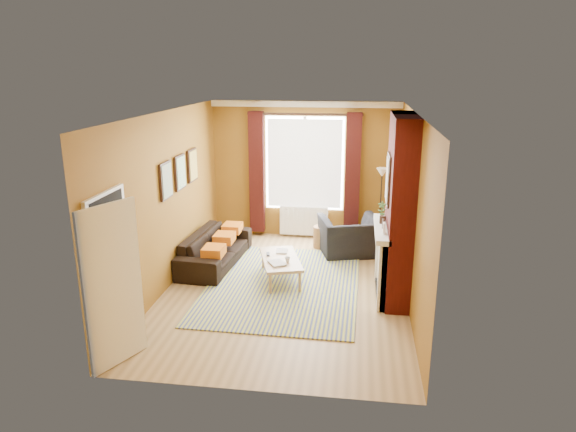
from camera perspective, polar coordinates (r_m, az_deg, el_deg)
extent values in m
plane|color=olive|center=(8.38, -0.24, -8.05)|extent=(5.50, 5.50, 0.00)
cube|color=brown|center=(10.57, 1.87, 5.07)|extent=(3.80, 0.02, 2.80)
cube|color=brown|center=(5.34, -4.47, -6.38)|extent=(3.80, 0.02, 2.80)
cube|color=brown|center=(7.87, 13.57, 0.71)|extent=(0.02, 5.50, 2.80)
cube|color=brown|center=(8.38, -13.22, 1.67)|extent=(0.02, 5.50, 2.80)
cube|color=white|center=(7.66, -0.26, 11.40)|extent=(3.80, 5.50, 0.01)
cube|color=#410D09|center=(7.86, 12.30, 0.76)|extent=(0.35, 1.40, 2.80)
cube|color=white|center=(8.11, 10.56, -4.98)|extent=(0.12, 1.30, 1.10)
cube|color=white|center=(7.93, 10.40, -1.40)|extent=(0.22, 1.40, 0.08)
cube|color=white|center=(7.58, 10.57, -6.77)|extent=(0.16, 0.14, 1.04)
cube|color=white|center=(8.66, 10.27, -3.78)|extent=(0.16, 0.14, 1.04)
cube|color=black|center=(8.15, 10.74, -5.65)|extent=(0.06, 0.80, 0.90)
cube|color=black|center=(8.31, 10.45, -8.33)|extent=(0.20, 1.00, 0.06)
cube|color=white|center=(7.56, 10.62, -1.34)|extent=(0.03, 0.12, 0.16)
cube|color=black|center=(7.80, 10.54, -0.85)|extent=(0.03, 0.10, 0.14)
cylinder|color=black|center=(8.05, 10.47, -0.40)|extent=(0.10, 0.10, 0.12)
cube|color=black|center=(7.74, 11.10, 4.02)|extent=(0.03, 0.60, 0.75)
cube|color=#9F5E35|center=(7.74, 10.95, 4.03)|extent=(0.01, 0.52, 0.66)
cube|color=white|center=(10.35, 1.92, 12.33)|extent=(3.80, 0.08, 0.12)
cube|color=white|center=(10.51, 1.86, 5.84)|extent=(1.60, 0.04, 1.90)
cube|color=white|center=(10.47, 1.84, 5.80)|extent=(1.50, 0.02, 1.80)
cube|color=white|center=(10.49, 1.85, 5.82)|extent=(0.06, 0.04, 1.90)
cube|color=#370F0C|center=(10.61, -3.49, 4.82)|extent=(0.30, 0.16, 2.50)
cube|color=#370F0C|center=(10.40, 7.19, 4.49)|extent=(0.30, 0.16, 2.50)
cylinder|color=black|center=(10.29, 1.86, 11.24)|extent=(2.30, 0.05, 0.05)
cube|color=white|center=(10.73, 1.77, -0.54)|extent=(1.00, 0.10, 0.60)
cube|color=white|center=(10.72, -0.66, -0.54)|extent=(0.04, 0.03, 0.56)
cube|color=white|center=(10.71, -0.08, -0.56)|extent=(0.04, 0.03, 0.56)
cube|color=white|center=(10.69, 0.51, -0.58)|extent=(0.04, 0.03, 0.56)
cube|color=white|center=(10.68, 1.09, -0.61)|extent=(0.04, 0.03, 0.56)
cube|color=white|center=(10.67, 1.68, -0.63)|extent=(0.04, 0.03, 0.56)
cube|color=white|center=(10.66, 2.27, -0.65)|extent=(0.04, 0.03, 0.56)
cube|color=white|center=(10.65, 2.85, -0.68)|extent=(0.04, 0.03, 0.56)
cube|color=white|center=(10.64, 3.44, -0.70)|extent=(0.04, 0.03, 0.56)
cube|color=white|center=(10.63, 4.04, -0.72)|extent=(0.04, 0.03, 0.56)
cube|color=black|center=(8.20, -13.43, 3.85)|extent=(0.04, 0.44, 0.58)
cube|color=orange|center=(8.19, -13.26, 3.85)|extent=(0.01, 0.38, 0.52)
cube|color=black|center=(8.80, -11.92, 4.77)|extent=(0.04, 0.44, 0.58)
cube|color=#37A65A|center=(8.79, -11.77, 4.77)|extent=(0.01, 0.38, 0.52)
cube|color=black|center=(9.40, -10.60, 5.57)|extent=(0.04, 0.44, 0.58)
cube|color=#BB6F2E|center=(9.39, -10.46, 5.57)|extent=(0.01, 0.38, 0.52)
cube|color=white|center=(6.72, -18.99, -6.07)|extent=(0.05, 0.94, 2.06)
cube|color=black|center=(6.71, -18.84, -6.09)|extent=(0.02, 0.80, 1.98)
cube|color=white|center=(6.34, -18.85, -7.41)|extent=(0.37, 0.74, 1.98)
imported|color=#3C6A2F|center=(8.31, 10.42, 0.68)|extent=(0.14, 0.10, 0.27)
cube|color=#BD5A0F|center=(8.73, -8.25, -3.88)|extent=(0.34, 0.40, 0.16)
cube|color=#BD5A0F|center=(9.37, -7.08, -2.42)|extent=(0.34, 0.40, 0.16)
cube|color=#BD5A0F|center=(9.92, -6.20, -1.33)|extent=(0.34, 0.40, 0.16)
cube|color=#32418B|center=(8.51, -0.55, -7.57)|extent=(2.49, 3.42, 0.02)
imported|color=black|center=(9.37, -8.09, -3.58)|extent=(0.94, 2.07, 0.59)
imported|color=black|center=(9.80, 6.91, -2.26)|extent=(1.32, 1.23, 0.71)
cube|color=tan|center=(8.56, -0.84, -4.85)|extent=(0.90, 1.29, 0.05)
cylinder|color=tan|center=(8.12, -1.98, -7.55)|extent=(0.06, 0.06, 0.34)
cylinder|color=tan|center=(8.18, 1.32, -7.36)|extent=(0.06, 0.06, 0.34)
cylinder|color=tan|center=(9.10, -2.76, -4.89)|extent=(0.06, 0.06, 0.34)
cylinder|color=tan|center=(9.15, 0.18, -4.73)|extent=(0.06, 0.06, 0.34)
cylinder|color=olive|center=(10.18, 3.77, -2.32)|extent=(0.40, 0.40, 0.42)
cylinder|color=black|center=(10.55, 10.01, -3.00)|extent=(0.26, 0.26, 0.03)
cylinder|color=black|center=(10.33, 10.21, 0.83)|extent=(0.03, 0.03, 1.43)
cone|color=#EFE3C3|center=(10.16, 10.42, 4.78)|extent=(0.26, 0.26, 0.17)
imported|color=#999999|center=(8.26, -1.98, -5.36)|extent=(0.36, 0.38, 0.03)
imported|color=#999999|center=(8.85, -1.31, -3.88)|extent=(0.21, 0.28, 0.02)
imported|color=#999999|center=(8.37, -0.05, -4.87)|extent=(0.09, 0.09, 0.08)
cube|color=#242427|center=(8.70, -2.23, -4.25)|extent=(0.08, 0.17, 0.02)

